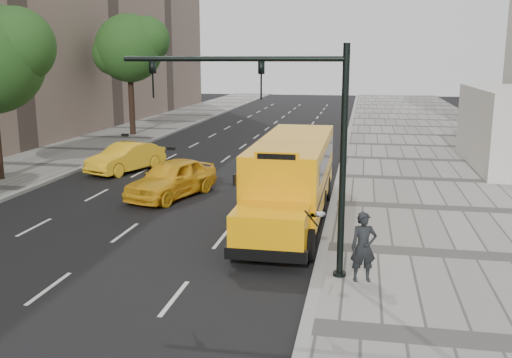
% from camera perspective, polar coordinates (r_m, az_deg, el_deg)
% --- Properties ---
extents(ground, '(140.00, 140.00, 0.00)m').
position_cam_1_polar(ground, '(24.81, -6.25, -2.07)').
color(ground, black).
rests_on(ground, ground).
extents(sidewalk_museum, '(12.00, 140.00, 0.15)m').
position_cam_1_polar(sidewalk_museum, '(24.27, 22.04, -3.04)').
color(sidewalk_museum, gray).
rests_on(sidewalk_museum, ground).
extents(curb_museum, '(0.30, 140.00, 0.15)m').
position_cam_1_polar(curb_museum, '(23.78, 7.73, -2.54)').
color(curb_museum, gray).
rests_on(curb_museum, ground).
extents(curb_far, '(0.30, 140.00, 0.15)m').
position_cam_1_polar(curb_far, '(28.14, -22.05, -1.04)').
color(curb_far, gray).
rests_on(curb_far, ground).
extents(tree_c, '(5.73, 5.09, 9.23)m').
position_cam_1_polar(tree_c, '(45.09, -12.46, 12.71)').
color(tree_c, black).
rests_on(tree_c, ground).
extents(school_bus, '(2.96, 11.56, 3.19)m').
position_cam_1_polar(school_bus, '(21.82, 3.67, 0.77)').
color(school_bus, '#FFA407').
rests_on(school_bus, ground).
extents(taxi_near, '(3.38, 5.29, 1.68)m').
position_cam_1_polar(taxi_near, '(25.22, -8.42, 0.06)').
color(taxi_near, yellow).
rests_on(taxi_near, ground).
extents(taxi_far, '(3.17, 4.95, 1.54)m').
position_cam_1_polar(taxi_far, '(31.29, -12.86, 2.10)').
color(taxi_far, yellow).
rests_on(taxi_far, ground).
extents(pedestrian, '(0.78, 0.60, 1.90)m').
position_cam_1_polar(pedestrian, '(15.53, 10.70, -6.70)').
color(pedestrian, black).
rests_on(pedestrian, sidewalk_museum).
extents(traffic_signal, '(6.18, 0.36, 6.40)m').
position_cam_1_polar(traffic_signal, '(15.22, 3.47, 4.70)').
color(traffic_signal, black).
rests_on(traffic_signal, ground).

